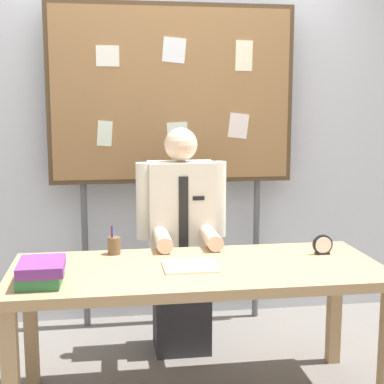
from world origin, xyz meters
TOP-DOWN VIEW (x-y plane):
  - back_wall at (0.00, 1.28)m, footprint 6.40×0.08m
  - desk at (0.00, 0.00)m, footprint 1.88×0.77m
  - person at (0.00, 0.63)m, footprint 0.55×0.56m
  - bulletin_board at (0.00, 1.08)m, footprint 1.65×0.09m
  - book_stack at (-0.75, -0.17)m, footprint 0.21×0.27m
  - open_notebook at (-0.04, -0.02)m, footprint 0.27×0.23m
  - desk_clock at (0.71, 0.12)m, footprint 0.11×0.04m
  - pen_holder at (-0.41, 0.30)m, footprint 0.07×0.07m

SIDE VIEW (x-z plane):
  - desk at x=0.00m, z-range 0.28..1.01m
  - person at x=0.00m, z-range -0.05..1.35m
  - open_notebook at x=-0.04m, z-range 0.73..0.74m
  - pen_holder at x=-0.41m, z-range 0.70..0.86m
  - desk_clock at x=0.71m, z-range 0.72..0.83m
  - book_stack at x=-0.75m, z-range 0.73..0.84m
  - back_wall at x=0.00m, z-range 0.00..2.70m
  - bulletin_board at x=0.00m, z-range 0.48..2.67m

